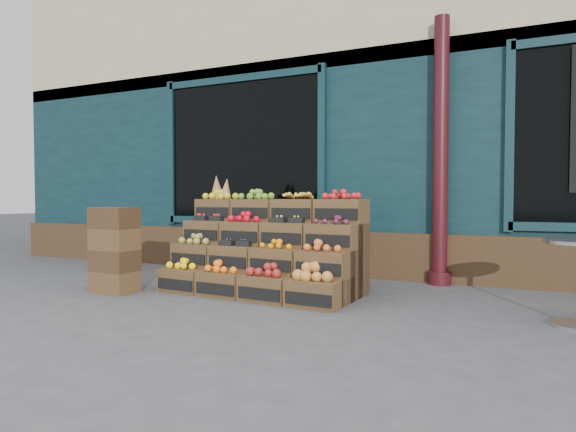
% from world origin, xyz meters
% --- Properties ---
extents(ground, '(60.00, 60.00, 0.00)m').
position_xyz_m(ground, '(0.00, 0.00, 0.00)').
color(ground, '#414143').
rests_on(ground, ground).
extents(shop_facade, '(12.00, 6.24, 4.80)m').
position_xyz_m(shop_facade, '(0.00, 5.11, 2.40)').
color(shop_facade, black).
rests_on(shop_facade, ground).
extents(crate_display, '(2.19, 1.19, 1.33)m').
position_xyz_m(crate_display, '(-0.51, 0.80, 0.41)').
color(crate_display, '#4C351E').
rests_on(crate_display, ground).
extents(spare_crates, '(0.48, 0.35, 0.94)m').
position_xyz_m(spare_crates, '(-2.01, 0.05, 0.47)').
color(spare_crates, '#4C351E').
rests_on(spare_crates, ground).
extents(shopkeeper, '(0.86, 0.68, 2.06)m').
position_xyz_m(shopkeeper, '(-1.23, 2.67, 1.03)').
color(shopkeeper, '#1B602B').
rests_on(shopkeeper, ground).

